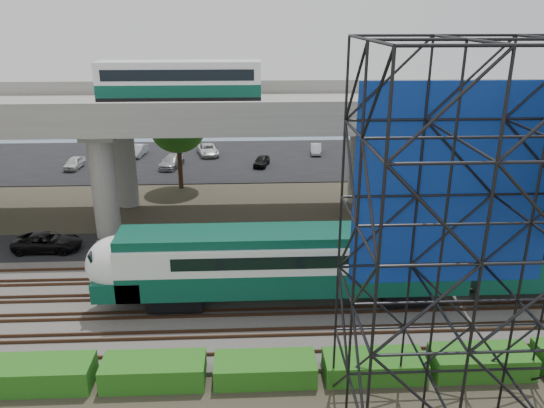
{
  "coord_description": "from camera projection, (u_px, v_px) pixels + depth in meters",
  "views": [
    {
      "loc": [
        0.37,
        -24.33,
        15.77
      ],
      "look_at": [
        1.8,
        6.0,
        4.75
      ],
      "focal_mm": 35.0,
      "sensor_mm": 36.0,
      "label": 1
    }
  ],
  "objects": [
    {
      "name": "scaffold_tower",
      "position": [
        482.0,
        264.0,
        18.54
      ],
      "size": [
        9.36,
        6.36,
        15.0
      ],
      "color": "black",
      "rests_on": "ground"
    },
    {
      "name": "hedge_strip",
      "position": [
        265.0,
        368.0,
        24.02
      ],
      "size": [
        34.6,
        1.8,
        1.2
      ],
      "color": "#1D6016",
      "rests_on": "ground"
    },
    {
      "name": "trees",
      "position": [
        183.0,
        151.0,
        41.28
      ],
      "size": [
        40.94,
        16.94,
        7.69
      ],
      "color": "#382314",
      "rests_on": "ground"
    },
    {
      "name": "service_road",
      "position": [
        244.0,
        245.0,
        38.05
      ],
      "size": [
        90.0,
        5.0,
        0.08
      ],
      "primitive_type": "cube",
      "color": "black",
      "rests_on": "ground"
    },
    {
      "name": "rail_tracks",
      "position": [
        244.0,
        303.0,
        29.99
      ],
      "size": [
        90.0,
        9.52,
        0.16
      ],
      "color": "#472D1E",
      "rests_on": "ballast_bed"
    },
    {
      "name": "commuter_train",
      "position": [
        331.0,
        259.0,
        29.32
      ],
      "size": [
        29.3,
        3.06,
        4.3
      ],
      "color": "black",
      "rests_on": "rail_tracks"
    },
    {
      "name": "suv",
      "position": [
        47.0,
        242.0,
        36.84
      ],
      "size": [
        4.64,
        2.21,
        1.28
      ],
      "primitive_type": "imported",
      "rotation": [
        0.0,
        0.0,
        1.55
      ],
      "color": "black",
      "rests_on": "service_road"
    },
    {
      "name": "ballast_bed",
      "position": [
        244.0,
        305.0,
        30.05
      ],
      "size": [
        90.0,
        12.0,
        0.2
      ],
      "primitive_type": "cube",
      "color": "slate",
      "rests_on": "ground"
    },
    {
      "name": "parking_lot",
      "position": [
        244.0,
        159.0,
        60.12
      ],
      "size": [
        90.0,
        18.0,
        0.08
      ],
      "primitive_type": "cube",
      "color": "black",
      "rests_on": "ground"
    },
    {
      "name": "harbor_water",
      "position": [
        245.0,
        122.0,
        80.78
      ],
      "size": [
        140.0,
        40.0,
        0.03
      ],
      "primitive_type": "cube",
      "color": "#486077",
      "rests_on": "ground"
    },
    {
      "name": "ground",
      "position": [
        244.0,
        327.0,
        28.21
      ],
      "size": [
        140.0,
        140.0,
        0.0
      ],
      "primitive_type": "plane",
      "color": "#474233",
      "rests_on": "ground"
    },
    {
      "name": "parked_cars",
      "position": [
        252.0,
        154.0,
        59.7
      ],
      "size": [
        38.36,
        9.76,
        1.28
      ],
      "color": "silver",
      "rests_on": "parking_lot"
    },
    {
      "name": "overpass",
      "position": [
        238.0,
        117.0,
        40.41
      ],
      "size": [
        80.0,
        12.0,
        12.4
      ],
      "color": "#9E9B93",
      "rests_on": "ground"
    }
  ]
}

